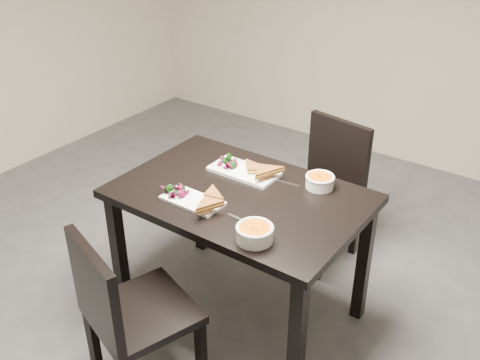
{
  "coord_description": "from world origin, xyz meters",
  "views": [
    {
      "loc": [
        1.31,
        -1.65,
        2.11
      ],
      "look_at": [
        -0.03,
        0.23,
        0.82
      ],
      "focal_mm": 41.33,
      "sensor_mm": 36.0,
      "label": 1
    }
  ],
  "objects_px": {
    "table": "(240,210)",
    "plate_near": "(192,201)",
    "chair_near": "(125,310)",
    "chair_far": "(325,181)",
    "soup_bowl_far": "(320,181)",
    "soup_bowl_near": "(255,232)",
    "plate_far": "(244,172)"
  },
  "relations": [
    {
      "from": "table",
      "to": "chair_far",
      "type": "relative_size",
      "value": 1.41
    },
    {
      "from": "table",
      "to": "plate_far",
      "type": "relative_size",
      "value": 3.36
    },
    {
      "from": "table",
      "to": "chair_near",
      "type": "bearing_deg",
      "value": -97.1
    },
    {
      "from": "table",
      "to": "chair_near",
      "type": "relative_size",
      "value": 1.41
    },
    {
      "from": "soup_bowl_far",
      "to": "chair_far",
      "type": "bearing_deg",
      "value": 112.66
    },
    {
      "from": "chair_far",
      "to": "soup_bowl_far",
      "type": "bearing_deg",
      "value": -57.9
    },
    {
      "from": "table",
      "to": "chair_far",
      "type": "bearing_deg",
      "value": 84.1
    },
    {
      "from": "chair_far",
      "to": "plate_far",
      "type": "relative_size",
      "value": 2.38
    },
    {
      "from": "soup_bowl_far",
      "to": "table",
      "type": "bearing_deg",
      "value": -136.94
    },
    {
      "from": "table",
      "to": "soup_bowl_far",
      "type": "height_order",
      "value": "soup_bowl_far"
    },
    {
      "from": "chair_near",
      "to": "soup_bowl_near",
      "type": "distance_m",
      "value": 0.64
    },
    {
      "from": "plate_near",
      "to": "plate_far",
      "type": "bearing_deg",
      "value": 84.83
    },
    {
      "from": "table",
      "to": "chair_far",
      "type": "distance_m",
      "value": 0.79
    },
    {
      "from": "chair_near",
      "to": "table",
      "type": "bearing_deg",
      "value": 101.47
    },
    {
      "from": "chair_near",
      "to": "chair_far",
      "type": "bearing_deg",
      "value": 102.1
    },
    {
      "from": "chair_far",
      "to": "plate_far",
      "type": "bearing_deg",
      "value": -97.18
    },
    {
      "from": "plate_near",
      "to": "soup_bowl_far",
      "type": "relative_size",
      "value": 2.05
    },
    {
      "from": "chair_near",
      "to": "chair_far",
      "type": "distance_m",
      "value": 1.5
    },
    {
      "from": "plate_near",
      "to": "plate_far",
      "type": "relative_size",
      "value": 0.83
    },
    {
      "from": "table",
      "to": "plate_near",
      "type": "distance_m",
      "value": 0.26
    },
    {
      "from": "table",
      "to": "soup_bowl_far",
      "type": "xyz_separation_m",
      "value": [
        0.29,
        0.27,
        0.14
      ]
    },
    {
      "from": "chair_far",
      "to": "soup_bowl_near",
      "type": "distance_m",
      "value": 1.12
    },
    {
      "from": "soup_bowl_far",
      "to": "plate_near",
      "type": "bearing_deg",
      "value": -131.85
    },
    {
      "from": "table",
      "to": "soup_bowl_far",
      "type": "bearing_deg",
      "value": 43.06
    },
    {
      "from": "chair_far",
      "to": "soup_bowl_near",
      "type": "xyz_separation_m",
      "value": [
        0.2,
        -1.06,
        0.31
      ]
    },
    {
      "from": "chair_near",
      "to": "soup_bowl_far",
      "type": "bearing_deg",
      "value": 87.61
    },
    {
      "from": "plate_near",
      "to": "soup_bowl_near",
      "type": "xyz_separation_m",
      "value": [
        0.41,
        -0.09,
        0.03
      ]
    },
    {
      "from": "chair_near",
      "to": "plate_near",
      "type": "relative_size",
      "value": 2.87
    },
    {
      "from": "soup_bowl_near",
      "to": "table",
      "type": "bearing_deg",
      "value": 134.25
    },
    {
      "from": "table",
      "to": "chair_far",
      "type": "height_order",
      "value": "chair_far"
    },
    {
      "from": "chair_near",
      "to": "plate_far",
      "type": "bearing_deg",
      "value": 109.19
    },
    {
      "from": "table",
      "to": "plate_near",
      "type": "xyz_separation_m",
      "value": [
        -0.13,
        -0.2,
        0.11
      ]
    }
  ]
}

